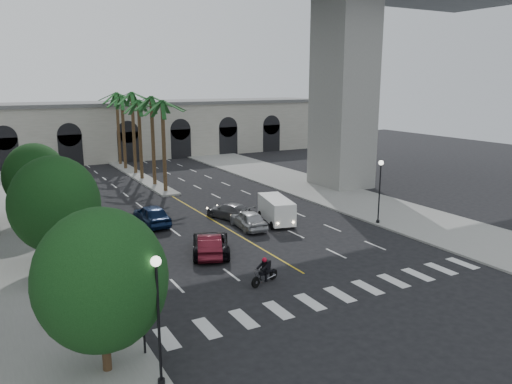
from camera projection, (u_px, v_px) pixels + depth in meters
name	position (u px, v px, depth m)	size (l,w,h in m)	color
ground	(324.00, 285.00, 28.91)	(140.00, 140.00, 0.00)	black
sidewalk_left	(20.00, 250.00, 34.66)	(8.00, 100.00, 0.15)	gray
sidewalk_right	(356.00, 201.00, 48.78)	(8.00, 100.00, 0.15)	gray
median	(139.00, 176.00, 61.38)	(2.00, 24.00, 0.20)	gray
pier_building	(106.00, 131.00, 75.01)	(71.00, 10.50, 8.50)	beige
bridge	(215.00, 3.00, 45.30)	(75.00, 13.00, 26.00)	gray
palm_a	(162.00, 106.00, 50.87)	(3.20, 3.20, 10.30)	#47331E
palm_b	(151.00, 102.00, 54.28)	(3.20, 3.20, 10.60)	#47331E
palm_c	(138.00, 104.00, 57.65)	(3.20, 3.20, 10.10)	#47331E
palm_d	(132.00, 97.00, 61.08)	(3.20, 3.20, 10.90)	#47331E
palm_e	(122.00, 100.00, 64.48)	(3.20, 3.20, 10.40)	#47331E
palm_f	(116.00, 97.00, 67.98)	(3.20, 3.20, 10.70)	#47331E
street_tree_near	(101.00, 280.00, 19.35)	(5.20, 5.20, 6.89)	#382616
street_tree_mid	(55.00, 204.00, 30.43)	(5.44, 5.44, 7.21)	#382616
street_tree_far	(35.00, 177.00, 40.75)	(5.04, 5.04, 6.68)	#382616
lamp_post_left_near	(158.00, 310.00, 18.57)	(0.40, 0.40, 5.35)	black
lamp_post_left_far	(68.00, 197.00, 36.52)	(0.40, 0.40, 5.35)	black
lamp_post_right	(380.00, 186.00, 40.42)	(0.40, 0.40, 5.35)	black
traffic_signal_near	(142.00, 302.00, 20.91)	(0.25, 0.18, 3.65)	black
traffic_signal_far	(119.00, 271.00, 24.33)	(0.25, 0.18, 3.65)	black
motorcycle_rider	(265.00, 271.00, 29.02)	(2.13, 0.92, 1.61)	black
car_a	(248.00, 219.00, 39.80)	(1.80, 4.47, 1.52)	#A5A5A9
car_b	(209.00, 245.00, 33.69)	(1.58, 4.53, 1.49)	#57111C
car_c	(211.00, 243.00, 34.15)	(2.41, 5.23, 1.45)	black
car_d	(230.00, 211.00, 42.76)	(1.90, 4.68, 1.36)	#57575B
car_e	(152.00, 215.00, 40.77)	(2.04, 5.06, 1.72)	#0F2046
cargo_van	(276.00, 209.00, 41.32)	(2.93, 5.21, 2.10)	white
pedestrian_a	(53.00, 308.00, 23.66)	(0.64, 0.42, 1.75)	black
pedestrian_b	(37.00, 275.00, 27.83)	(0.80, 0.62, 1.64)	black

